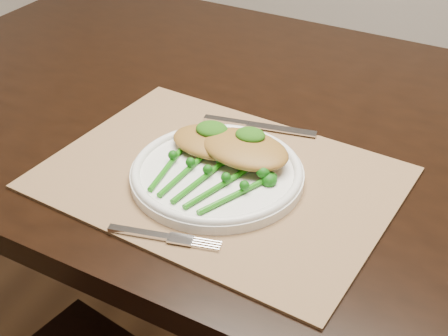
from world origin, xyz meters
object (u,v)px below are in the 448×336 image
at_px(dining_table, 278,281).
at_px(chicken_fillet_left, 212,142).
at_px(dinner_plate, 217,173).
at_px(placemat, 219,178).
at_px(broccolini_bundle, 200,180).

bearing_deg(dining_table, chicken_fillet_left, -110.59).
xyz_separation_m(dining_table, dinner_plate, (-0.04, -0.20, 0.39)).
relative_size(placemat, dinner_plate, 1.97).
xyz_separation_m(placemat, broccolini_bundle, (-0.01, -0.04, 0.02)).
height_order(dinner_plate, broccolini_bundle, broccolini_bundle).
distance_m(placemat, broccolini_bundle, 0.05).
relative_size(dining_table, placemat, 3.34).
bearing_deg(dinner_plate, chicken_fillet_left, 121.53).
xyz_separation_m(dining_table, placemat, (-0.04, -0.19, 0.38)).
xyz_separation_m(dining_table, chicken_fillet_left, (-0.07, -0.15, 0.41)).
bearing_deg(placemat, broccolini_bundle, -95.20).
height_order(dining_table, dinner_plate, dinner_plate).
bearing_deg(dining_table, dinner_plate, -96.57).
height_order(placemat, dinner_plate, dinner_plate).
distance_m(placemat, chicken_fillet_left, 0.06).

